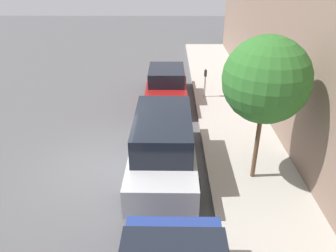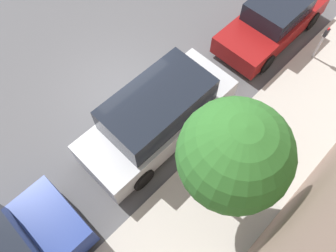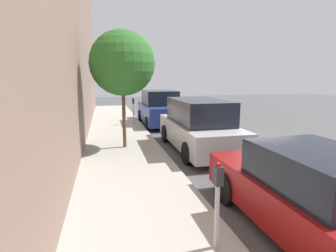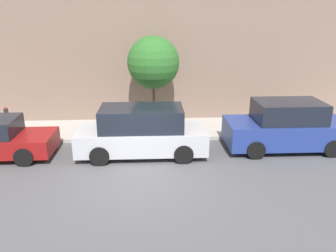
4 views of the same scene
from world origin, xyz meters
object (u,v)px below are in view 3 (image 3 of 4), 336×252
Objects in this scene: parked_sedan_third at (312,196)px; parked_minivan_second at (198,126)px; parked_suv_nearest at (160,109)px; parking_meter_near at (133,108)px; parking_meter_far at (217,196)px; street_tree at (122,63)px.

parked_minivan_second is at bearing -90.44° from parked_sedan_third.
parking_meter_near is at bearing 13.05° from parked_suv_nearest.
parked_sedan_third reaches higher than parking_meter_far.
parked_suv_nearest is at bearing -97.70° from parking_meter_far.
parked_minivan_second is (-0.27, 5.76, -0.01)m from parked_suv_nearest.
parked_minivan_second is 6.04m from parking_meter_far.
parked_minivan_second is at bearing 92.67° from parked_suv_nearest.
street_tree is (2.43, 5.26, 2.26)m from parked_suv_nearest.
parked_sedan_third is (0.04, 5.64, -0.20)m from parked_minivan_second.
street_tree is at bearing -66.65° from parked_sedan_third.
parked_minivan_second is 3.56m from street_tree.
parking_meter_near is at bearing -90.00° from parking_meter_far.
parking_meter_near is 5.41m from street_tree.
parking_meter_far is at bearing 90.00° from parking_meter_near.
parking_meter_near is at bearing -80.82° from parked_sedan_third.
parked_suv_nearest is 5.77m from parked_minivan_second.
street_tree is (0.87, 4.90, 2.13)m from parking_meter_near.
parked_sedan_third is at bearing 99.18° from parking_meter_near.
parking_meter_near is at bearing -100.06° from street_tree.
parked_suv_nearest is 3.62× the size of parking_meter_far.
parked_sedan_third is 1.81m from parking_meter_far.
parked_sedan_third is at bearing 89.56° from parked_minivan_second.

